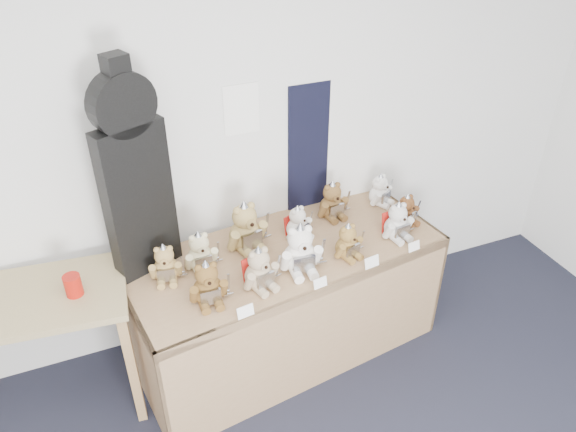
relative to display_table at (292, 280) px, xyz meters
name	(u,v)px	position (x,y,z in m)	size (l,w,h in m)	color
room_shell	(241,110)	(-0.11, 0.48, 0.92)	(6.00, 6.00, 6.00)	white
display_table	(292,280)	(0.00, 0.00, 0.00)	(1.97, 1.03, 0.78)	olive
side_table	(32,316)	(-1.43, 0.15, 0.09)	(1.06, 0.66, 0.84)	#94774F
guitar_case	(134,174)	(-0.77, 0.24, 0.76)	(0.38, 0.24, 1.22)	black
navy_board	(333,143)	(0.49, 0.50, 0.59)	(0.63, 0.02, 0.84)	black
red_cup	(73,285)	(-1.19, 0.09, 0.28)	(0.09, 0.09, 0.12)	#B0150B
teddy_front_far_left	(208,285)	(-0.54, -0.17, 0.28)	(0.23, 0.19, 0.28)	brown
teddy_front_left	(260,270)	(-0.25, -0.16, 0.28)	(0.23, 0.21, 0.28)	tan
teddy_front_centre	(300,251)	(0.01, -0.11, 0.30)	(0.27, 0.22, 0.33)	white
teddy_front_right	(348,242)	(0.31, -0.10, 0.26)	(0.20, 0.18, 0.24)	olive
teddy_front_far_right	(397,222)	(0.67, -0.04, 0.27)	(0.22, 0.19, 0.27)	silver
teddy_front_end	(407,211)	(0.80, 0.06, 0.26)	(0.19, 0.17, 0.23)	brown
teddy_back_left	(200,253)	(-0.51, 0.11, 0.27)	(0.22, 0.18, 0.26)	beige
teddy_back_centre_left	(246,229)	(-0.21, 0.20, 0.30)	(0.28, 0.25, 0.34)	tan
teddy_back_centre_right	(298,224)	(0.12, 0.18, 0.26)	(0.20, 0.19, 0.24)	silver
teddy_back_right	(332,202)	(0.41, 0.31, 0.28)	(0.23, 0.19, 0.27)	brown
teddy_back_end	(380,191)	(0.77, 0.33, 0.26)	(0.20, 0.19, 0.24)	white
teddy_back_far_left	(165,265)	(-0.71, 0.09, 0.27)	(0.20, 0.18, 0.25)	#A5844D
entry_card_a	(245,311)	(-0.40, -0.36, 0.20)	(0.09, 0.00, 0.07)	white
entry_card_b	(320,283)	(0.04, -0.29, 0.20)	(0.08, 0.00, 0.06)	white
entry_card_c	(372,262)	(0.39, -0.25, 0.20)	(0.09, 0.00, 0.07)	white
entry_card_d	(414,246)	(0.70, -0.21, 0.20)	(0.08, 0.00, 0.06)	white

